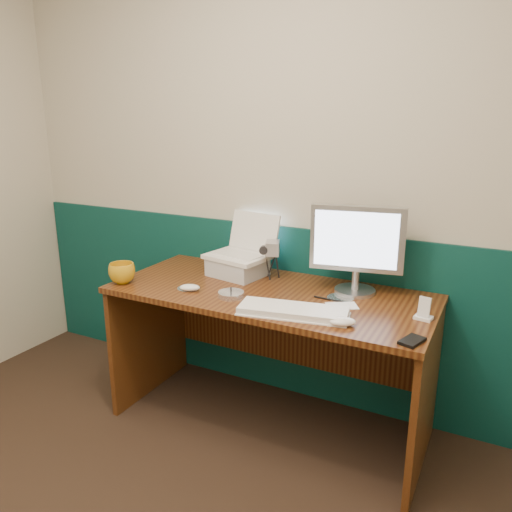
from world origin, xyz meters
The scene contains 19 objects.
back_wall centered at (0.00, 1.75, 1.25)m, with size 3.50×0.04×2.50m, color #BAB49D.
wainscot centered at (0.00, 1.74, 0.50)m, with size 3.48×0.02×1.00m, color #083634.
desk centered at (0.14, 1.38, 0.38)m, with size 1.60×0.70×0.75m, color #39190A.
laptop_riser centered at (-0.13, 1.53, 0.80)m, with size 0.27×0.23×0.10m, color silver.
laptop centered at (-0.13, 1.53, 0.98)m, with size 0.32×0.24×0.26m, color white, non-canonical shape.
monitor centered at (0.52, 1.56, 0.97)m, with size 0.45×0.13×0.45m, color #B5B5BA, non-canonical shape.
keyboard centered at (0.36, 1.16, 0.76)m, with size 0.48×0.16×0.03m, color white.
mouse_right centered at (0.59, 1.14, 0.77)m, with size 0.11×0.07×0.04m, color white.
mouse_left centered at (-0.22, 1.20, 0.77)m, with size 0.10×0.06×0.03m, color white.
mug centered at (-0.60, 1.14, 0.80)m, with size 0.13×0.13×0.11m, color #CA9413.
camcorder centered at (0.06, 1.57, 0.85)m, with size 0.09×0.13×0.19m, color #B1B0B5, non-canonical shape.
cd_spindle centered at (0.01, 1.22, 0.76)m, with size 0.13×0.13×0.03m, color silver.
cd_loose_a centered at (-0.25, 1.23, 0.75)m, with size 0.11×0.11×0.00m, color silver.
cd_loose_b centered at (0.48, 1.45, 0.75)m, with size 0.13×0.13×0.00m, color silver.
pen centered at (0.44, 1.40, 0.75)m, with size 0.01×0.01×0.14m, color black.
papers centered at (0.52, 1.35, 0.75)m, with size 0.14×0.09×0.00m, color white.
dock centered at (0.88, 1.36, 0.76)m, with size 0.07×0.05×0.01m, color white.
music_player centered at (0.88, 1.36, 0.81)m, with size 0.05×0.01×0.09m, color silver.
pda centered at (0.88, 1.11, 0.76)m, with size 0.07×0.11×0.01m, color black.
Camera 1 is at (1.14, -0.73, 1.60)m, focal length 35.00 mm.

